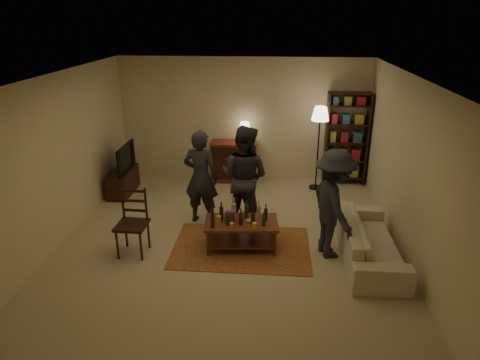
# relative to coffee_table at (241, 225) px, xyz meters

# --- Properties ---
(floor) EXTENTS (6.00, 6.00, 0.00)m
(floor) POSITION_rel_coffee_table_xyz_m (-0.20, 0.26, -0.42)
(floor) COLOR #C6B793
(floor) RESTS_ON ground
(room_shell) EXTENTS (6.00, 6.00, 6.00)m
(room_shell) POSITION_rel_coffee_table_xyz_m (-0.85, 3.24, 1.40)
(room_shell) COLOR beige
(room_shell) RESTS_ON ground
(rug) EXTENTS (2.20, 1.50, 0.01)m
(rug) POSITION_rel_coffee_table_xyz_m (0.01, -0.00, -0.41)
(rug) COLOR maroon
(rug) RESTS_ON ground
(coffee_table) EXTENTS (1.21, 0.72, 0.81)m
(coffee_table) POSITION_rel_coffee_table_xyz_m (0.00, 0.00, 0.00)
(coffee_table) COLOR brown
(coffee_table) RESTS_ON ground
(dining_chair) EXTENTS (0.48, 0.48, 1.07)m
(dining_chair) POSITION_rel_coffee_table_xyz_m (-1.66, -0.25, 0.15)
(dining_chair) COLOR black
(dining_chair) RESTS_ON ground
(tv_stand) EXTENTS (0.40, 1.00, 1.06)m
(tv_stand) POSITION_rel_coffee_table_xyz_m (-2.65, 2.06, -0.03)
(tv_stand) COLOR black
(tv_stand) RESTS_ON ground
(dresser) EXTENTS (1.00, 0.50, 1.36)m
(dresser) POSITION_rel_coffee_table_xyz_m (-0.39, 2.97, 0.06)
(dresser) COLOR maroon
(dresser) RESTS_ON ground
(bookshelf) EXTENTS (0.90, 0.34, 2.02)m
(bookshelf) POSITION_rel_coffee_table_xyz_m (2.04, 3.04, 0.62)
(bookshelf) COLOR black
(bookshelf) RESTS_ON ground
(floor_lamp) EXTENTS (0.36, 0.36, 1.78)m
(floor_lamp) POSITION_rel_coffee_table_xyz_m (1.42, 2.65, 1.10)
(floor_lamp) COLOR black
(floor_lamp) RESTS_ON ground
(sofa) EXTENTS (0.81, 2.08, 0.61)m
(sofa) POSITION_rel_coffee_table_xyz_m (2.00, -0.14, -0.11)
(sofa) COLOR beige
(sofa) RESTS_ON ground
(person_left) EXTENTS (0.69, 0.52, 1.72)m
(person_left) POSITION_rel_coffee_table_xyz_m (-0.77, 0.88, 0.44)
(person_left) COLOR #222329
(person_left) RESTS_ON ground
(person_right) EXTENTS (1.09, 0.98, 1.83)m
(person_right) POSITION_rel_coffee_table_xyz_m (-0.01, 0.82, 0.50)
(person_right) COLOR #292830
(person_right) RESTS_ON ground
(person_by_sofa) EXTENTS (0.94, 1.25, 1.71)m
(person_by_sofa) POSITION_rel_coffee_table_xyz_m (1.41, -0.07, 0.44)
(person_by_sofa) COLOR #25252D
(person_by_sofa) RESTS_ON ground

